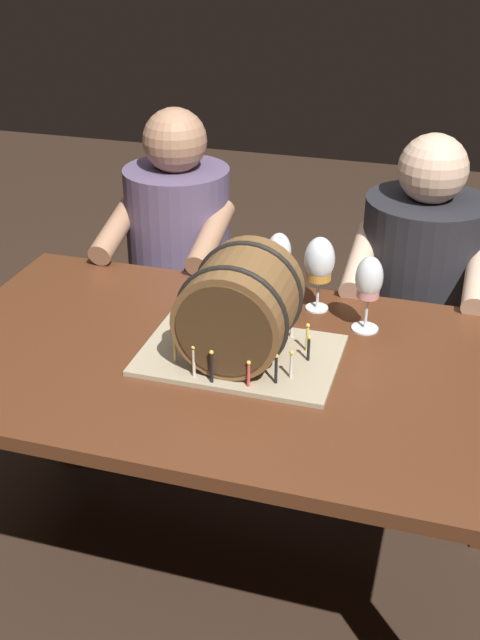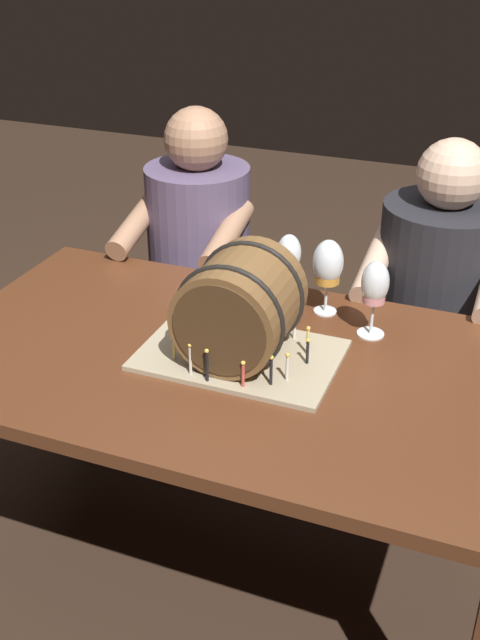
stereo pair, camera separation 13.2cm
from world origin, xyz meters
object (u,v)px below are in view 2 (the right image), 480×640
Objects in this scene: dining_table at (232,396)px; barrel_cake at (240,311)px; wine_glass_amber at (328,265)px; wine_glass_rose at (375,287)px; person_seated_left at (200,294)px; person_seated_right at (430,335)px; wine_glass_white at (289,257)px.

barrel_cake is (0.02, 0.01, 0.23)m from dining_table.
dining_table is at bearing -149.55° from barrel_cake.
wine_glass_amber is (0.12, 0.29, 0.01)m from barrel_cake.
wine_glass_rose is at bearing 39.84° from barrel_cake.
person_seated_right is at bearing 0.01° from person_seated_left.
wine_glass_rose is (0.28, 0.23, 0.24)m from dining_table.
person_seated_left reaches higher than wine_glass_white.
person_seated_right is (0.35, 0.32, -0.34)m from wine_glass_white.
wine_glass_rose is at bearing 39.33° from dining_table.
barrel_cake is 0.40× the size of person_seated_left.
wine_glass_amber is at bearing -34.08° from person_seated_left.
wine_glass_rose is 0.18× the size of person_seated_right.
person_seated_left is at bearing -179.99° from person_seated_right.
person_seated_left is (-0.38, 0.66, -0.11)m from dining_table.
person_seated_right is (0.36, 0.65, -0.33)m from barrel_cake.
dining_table is 0.23m from barrel_cake.
wine_glass_rose is 1.06× the size of wine_glass_white.
person_seated_right is (0.38, 0.66, -0.10)m from dining_table.
wine_glass_white is (0.01, 0.32, 0.00)m from barrel_cake.
dining_table is 0.77m from person_seated_right.
barrel_cake is at bearing -58.33° from person_seated_left.
dining_table is at bearing -59.83° from person_seated_left.
wine_glass_rose is at bearing -32.86° from person_seated_left.
wine_glass_white is at bearing 88.21° from barrel_cake.
person_seated_left is at bearing 145.92° from wine_glass_amber.
person_seated_left is at bearing 147.14° from wine_glass_rose.
wine_glass_white is at bearing -38.24° from person_seated_left.
person_seated_right reaches higher than wine_glass_white.
wine_glass_amber is at bearing -15.59° from wine_glass_white.
barrel_cake is at bearing -113.09° from wine_glass_amber.
barrel_cake is 0.41× the size of person_seated_right.
wine_glass_rose is (0.26, 0.22, 0.01)m from barrel_cake.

